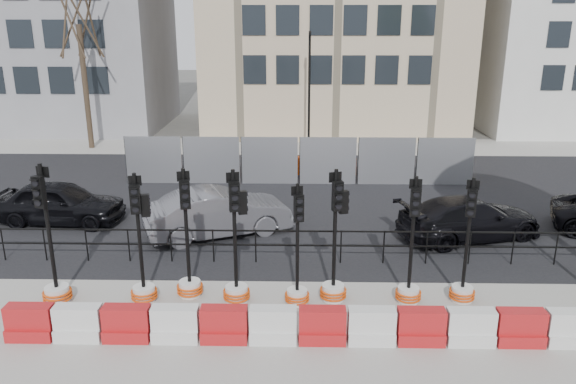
{
  "coord_description": "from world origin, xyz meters",
  "views": [
    {
      "loc": [
        0.0,
        -13.38,
        6.73
      ],
      "look_at": [
        -0.32,
        3.0,
        1.55
      ],
      "focal_mm": 35.0,
      "sensor_mm": 36.0,
      "label": 1
    }
  ],
  "objects_px": {
    "car_c": "(469,218)",
    "traffic_signal_a": "(54,276)",
    "car_a": "(60,202)",
    "traffic_signal_h": "(464,277)",
    "traffic_signal_d": "(236,272)"
  },
  "relations": [
    {
      "from": "traffic_signal_h",
      "to": "car_a",
      "type": "bearing_deg",
      "value": 172.86
    },
    {
      "from": "traffic_signal_a",
      "to": "car_c",
      "type": "distance_m",
      "value": 12.07
    },
    {
      "from": "traffic_signal_a",
      "to": "traffic_signal_h",
      "type": "bearing_deg",
      "value": 15.95
    },
    {
      "from": "traffic_signal_a",
      "to": "car_a",
      "type": "height_order",
      "value": "traffic_signal_a"
    },
    {
      "from": "traffic_signal_a",
      "to": "car_a",
      "type": "relative_size",
      "value": 0.8
    },
    {
      "from": "car_a",
      "to": "traffic_signal_d",
      "type": "bearing_deg",
      "value": -125.16
    },
    {
      "from": "traffic_signal_d",
      "to": "car_c",
      "type": "height_order",
      "value": "traffic_signal_d"
    },
    {
      "from": "traffic_signal_d",
      "to": "car_c",
      "type": "xyz_separation_m",
      "value": [
        6.84,
        4.26,
        -0.13
      ]
    },
    {
      "from": "traffic_signal_h",
      "to": "car_c",
      "type": "relative_size",
      "value": 0.64
    },
    {
      "from": "traffic_signal_h",
      "to": "traffic_signal_a",
      "type": "bearing_deg",
      "value": -162.04
    },
    {
      "from": "traffic_signal_h",
      "to": "car_c",
      "type": "height_order",
      "value": "traffic_signal_h"
    },
    {
      "from": "traffic_signal_a",
      "to": "car_a",
      "type": "bearing_deg",
      "value": 125.58
    },
    {
      "from": "traffic_signal_a",
      "to": "car_c",
      "type": "height_order",
      "value": "traffic_signal_a"
    },
    {
      "from": "traffic_signal_h",
      "to": "traffic_signal_d",
      "type": "bearing_deg",
      "value": -162.3
    },
    {
      "from": "car_c",
      "to": "traffic_signal_a",
      "type": "bearing_deg",
      "value": 93.48
    }
  ]
}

